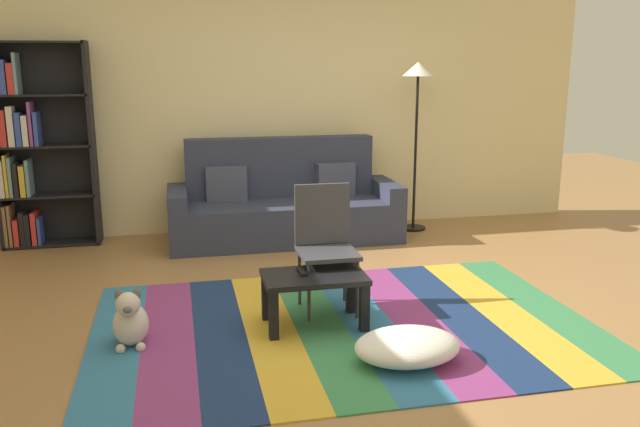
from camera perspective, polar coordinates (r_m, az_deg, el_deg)
The scene contains 11 objects.
ground_plane at distance 4.72m, azimuth 0.66°, elevation -8.58°, with size 14.00×14.00×0.00m, color #9E7042.
back_wall at distance 6.91m, azimuth -4.19°, elevation 9.80°, with size 6.80×0.10×2.70m, color beige.
rug at distance 4.48m, azimuth 2.15°, elevation -9.75°, with size 3.33×2.24×0.01m.
couch at distance 6.53m, azimuth -3.16°, elevation 0.64°, with size 2.26×0.80×1.00m.
bookshelf at distance 6.76m, azimuth -23.84°, elevation 5.13°, with size 0.90×0.28×1.94m.
coffee_table at distance 4.38m, azimuth -0.51°, elevation -6.24°, with size 0.68×0.42×0.36m.
pouf at distance 3.97m, azimuth 7.63°, elevation -11.42°, with size 0.64×0.47×0.19m, color white.
dog at distance 4.32m, azimuth -16.21°, elevation -9.01°, with size 0.22×0.35×0.40m.
standing_lamp at distance 6.84m, azimuth 8.51°, elevation 10.54°, with size 0.32×0.32×1.74m.
tv_remote at distance 4.38m, azimuth -1.57°, elevation -5.11°, with size 0.04×0.15×0.02m, color black.
folding_chair at distance 4.63m, azimuth 0.44°, elevation -2.05°, with size 0.40×0.40×0.90m.
Camera 1 is at (-1.00, -4.27, 1.75)m, focal length 36.68 mm.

